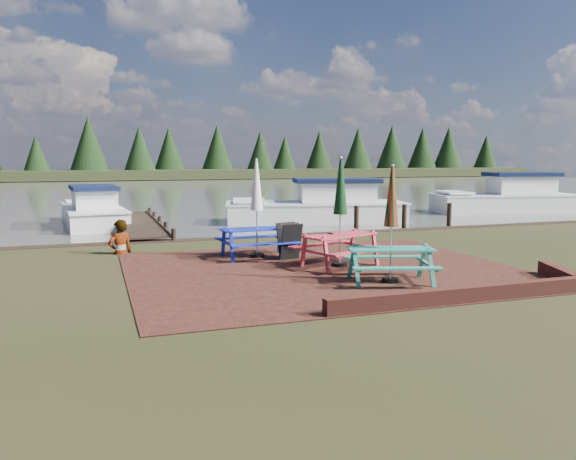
% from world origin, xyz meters
% --- Properties ---
extents(ground, '(120.00, 120.00, 0.00)m').
position_xyz_m(ground, '(0.00, 0.00, 0.00)').
color(ground, black).
rests_on(ground, ground).
extents(paving, '(9.00, 7.50, 0.02)m').
position_xyz_m(paving, '(0.00, 1.00, 0.01)').
color(paving, '#391912').
rests_on(paving, ground).
extents(brick_wall, '(6.21, 1.79, 0.30)m').
position_xyz_m(brick_wall, '(2.15, -2.42, 0.15)').
color(brick_wall, '#4C1E16').
rests_on(brick_wall, ground).
extents(water, '(120.00, 60.00, 0.02)m').
position_xyz_m(water, '(0.00, 37.00, 0.00)').
color(water, '#47453C').
rests_on(water, ground).
extents(far_treeline, '(120.00, 10.00, 8.10)m').
position_xyz_m(far_treeline, '(0.00, 66.00, 3.28)').
color(far_treeline, black).
rests_on(far_treeline, ground).
extents(picnic_table_teal, '(2.17, 2.04, 2.48)m').
position_xyz_m(picnic_table_teal, '(0.81, -0.68, 0.87)').
color(picnic_table_teal, teal).
rests_on(picnic_table_teal, ground).
extents(picnic_table_red, '(2.37, 2.24, 2.64)m').
position_xyz_m(picnic_table_red, '(0.54, 1.31, 0.93)').
color(picnic_table_red, '#BE303D').
rests_on(picnic_table_red, ground).
extents(picnic_table_blue, '(1.96, 1.76, 2.59)m').
position_xyz_m(picnic_table_blue, '(-1.02, 3.18, 0.91)').
color(picnic_table_blue, '#1625A8').
rests_on(picnic_table_blue, ground).
extents(chalkboard, '(0.63, 0.69, 0.95)m').
position_xyz_m(chalkboard, '(-0.30, 2.65, 0.49)').
color(chalkboard, black).
rests_on(chalkboard, ground).
extents(jetty, '(1.76, 9.08, 1.00)m').
position_xyz_m(jetty, '(-3.50, 11.28, 0.11)').
color(jetty, black).
rests_on(jetty, ground).
extents(boat_jetty, '(2.82, 6.64, 1.87)m').
position_xyz_m(boat_jetty, '(-5.14, 13.84, 0.36)').
color(boat_jetty, silver).
rests_on(boat_jetty, ground).
extents(boat_near, '(8.26, 4.52, 2.12)m').
position_xyz_m(boat_near, '(4.33, 11.88, 0.43)').
color(boat_near, silver).
rests_on(boat_near, ground).
extents(boat_far, '(7.74, 4.17, 2.29)m').
position_xyz_m(boat_far, '(15.30, 12.82, 0.48)').
color(boat_far, silver).
rests_on(boat_far, ground).
extents(person, '(0.80, 0.65, 1.89)m').
position_xyz_m(person, '(-4.44, 4.97, 0.94)').
color(person, gray).
rests_on(person, ground).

